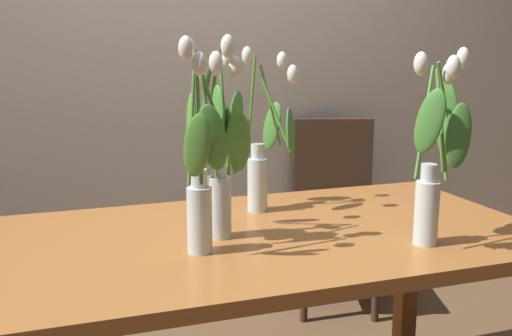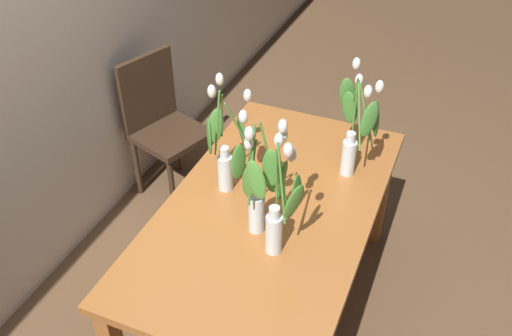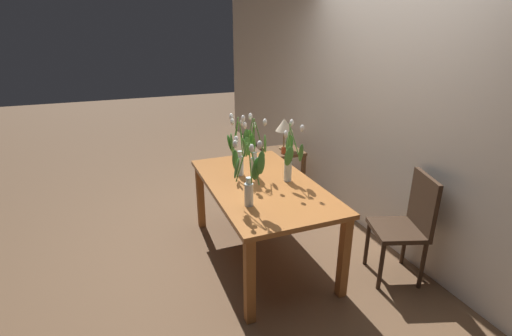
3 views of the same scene
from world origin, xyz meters
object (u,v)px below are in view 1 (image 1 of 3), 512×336
(dining_table, at_px, (273,260))
(tulip_vase_0, at_px, (436,162))
(tulip_vase_2, at_px, (262,153))
(tulip_vase_1, at_px, (216,161))
(tulip_vase_3, at_px, (206,169))
(dining_chair, at_px, (335,202))

(dining_table, bearing_deg, tulip_vase_0, -35.15)
(tulip_vase_2, bearing_deg, tulip_vase_1, -132.47)
(tulip_vase_1, relative_size, tulip_vase_3, 1.01)
(dining_table, distance_m, dining_chair, 1.24)
(dining_chair, bearing_deg, tulip_vase_0, -105.05)
(tulip_vase_1, height_order, tulip_vase_3, tulip_vase_1)
(tulip_vase_0, relative_size, tulip_vase_3, 0.95)
(dining_table, distance_m, tulip_vase_2, 0.38)
(tulip_vase_2, distance_m, dining_chair, 1.09)
(tulip_vase_0, height_order, tulip_vase_2, tulip_vase_2)
(tulip_vase_3, height_order, dining_chair, tulip_vase_3)
(dining_table, relative_size, tulip_vase_3, 2.80)
(tulip_vase_1, bearing_deg, tulip_vase_0, -24.84)
(tulip_vase_3, bearing_deg, dining_table, 27.03)
(dining_table, relative_size, dining_chair, 1.72)
(tulip_vase_0, relative_size, tulip_vase_2, 1.00)
(dining_table, relative_size, tulip_vase_0, 2.93)
(tulip_vase_1, bearing_deg, tulip_vase_2, 47.53)
(dining_table, distance_m, tulip_vase_3, 0.42)
(dining_table, height_order, tulip_vase_2, tulip_vase_2)
(tulip_vase_1, xyz_separation_m, tulip_vase_3, (-0.06, -0.11, 0.00))
(tulip_vase_1, bearing_deg, dining_table, 2.10)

